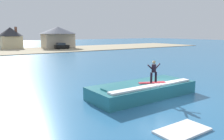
{
  "coord_description": "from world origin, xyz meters",
  "views": [
    {
      "loc": [
        -11.93,
        -10.92,
        4.71
      ],
      "look_at": [
        -0.75,
        5.18,
        1.43
      ],
      "focal_mm": 36.09,
      "sensor_mm": 36.0,
      "label": 1
    }
  ],
  "objects_px": {
    "wave_crest": "(143,90)",
    "house_small_cottage": "(11,37)",
    "surfboard": "(152,83)",
    "car_far_shore": "(62,46)",
    "surfer": "(154,70)",
    "house_gabled_white": "(58,35)"
  },
  "relations": [
    {
      "from": "wave_crest",
      "to": "house_small_cottage",
      "type": "distance_m",
      "value": 58.71
    },
    {
      "from": "surfboard",
      "to": "house_small_cottage",
      "type": "height_order",
      "value": "house_small_cottage"
    },
    {
      "from": "car_far_shore",
      "to": "wave_crest",
      "type": "bearing_deg",
      "value": -105.47
    },
    {
      "from": "surfer",
      "to": "house_gabled_white",
      "type": "distance_m",
      "value": 54.85
    },
    {
      "from": "surfer",
      "to": "house_small_cottage",
      "type": "bearing_deg",
      "value": 88.37
    },
    {
      "from": "surfer",
      "to": "car_far_shore",
      "type": "bearing_deg",
      "value": 75.23
    },
    {
      "from": "surfer",
      "to": "car_far_shore",
      "type": "height_order",
      "value": "surfer"
    },
    {
      "from": "house_gabled_white",
      "to": "house_small_cottage",
      "type": "xyz_separation_m",
      "value": [
        -11.96,
        6.1,
        -0.47
      ]
    },
    {
      "from": "wave_crest",
      "to": "surfboard",
      "type": "relative_size",
      "value": 4.18
    },
    {
      "from": "surfer",
      "to": "house_gabled_white",
      "type": "xyz_separation_m",
      "value": [
        13.64,
        53.09,
        1.94
      ]
    },
    {
      "from": "wave_crest",
      "to": "surfboard",
      "type": "bearing_deg",
      "value": -52.55
    },
    {
      "from": "wave_crest",
      "to": "house_gabled_white",
      "type": "xyz_separation_m",
      "value": [
        14.11,
        52.49,
        3.44
      ]
    },
    {
      "from": "car_far_shore",
      "to": "surfboard",
      "type": "bearing_deg",
      "value": -104.87
    },
    {
      "from": "wave_crest",
      "to": "house_gabled_white",
      "type": "distance_m",
      "value": 54.46
    },
    {
      "from": "surfer",
      "to": "car_far_shore",
      "type": "distance_m",
      "value": 50.17
    },
    {
      "from": "surfer",
      "to": "car_far_shore",
      "type": "xyz_separation_m",
      "value": [
        12.79,
        48.5,
        -1.06
      ]
    },
    {
      "from": "wave_crest",
      "to": "house_gabled_white",
      "type": "relative_size",
      "value": 0.76
    },
    {
      "from": "car_far_shore",
      "to": "house_small_cottage",
      "type": "xyz_separation_m",
      "value": [
        -11.11,
        10.69,
        2.53
      ]
    },
    {
      "from": "wave_crest",
      "to": "car_far_shore",
      "type": "distance_m",
      "value": 49.7
    },
    {
      "from": "surfer",
      "to": "house_small_cottage",
      "type": "distance_m",
      "value": 59.23
    },
    {
      "from": "wave_crest",
      "to": "surfer",
      "type": "distance_m",
      "value": 1.69
    },
    {
      "from": "wave_crest",
      "to": "surfer",
      "type": "height_order",
      "value": "surfer"
    }
  ]
}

